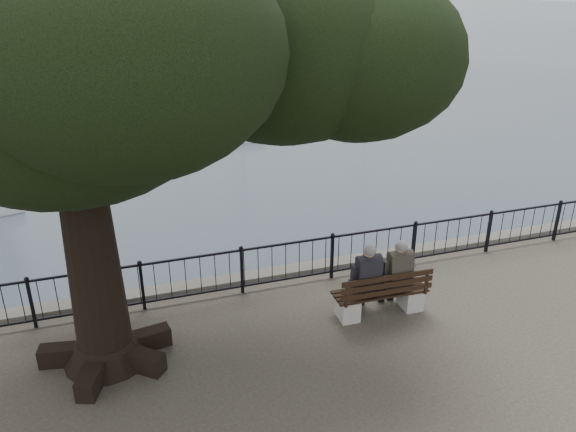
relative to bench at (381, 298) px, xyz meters
name	(u,v)px	position (x,y,z in m)	size (l,w,h in m)	color
harbor	(281,293)	(-1.36, 2.12, -0.84)	(260.00, 260.00, 1.20)	#4B4945
railing	(288,261)	(-1.36, 1.62, 0.22)	(22.06, 0.06, 1.00)	black
bench	(381,298)	(0.00, 0.00, 0.00)	(1.87, 0.60, 0.98)	#979690
person_left	(364,281)	(-0.32, 0.11, 0.37)	(0.46, 0.77, 1.56)	black
person_right	(395,276)	(0.32, 0.10, 0.37)	(0.46, 0.77, 1.56)	#282520
tree	(116,36)	(-4.35, 0.30, 4.96)	(9.87, 6.89, 8.06)	black
lion_monument	(152,30)	(0.64, 49.05, 0.97)	(6.25, 6.25, 9.16)	#4B4945
sailboat_c	(241,123)	(1.78, 18.63, -1.03)	(1.96, 5.39, 10.46)	white
sailboat_d	(365,99)	(10.28, 22.15, -1.04)	(3.36, 5.50, 10.16)	white
sailboat_f	(179,88)	(0.24, 29.30, -1.04)	(3.19, 5.26, 9.58)	white
sailboat_g	(229,78)	(4.15, 31.72, -1.01)	(2.94, 6.25, 12.00)	white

